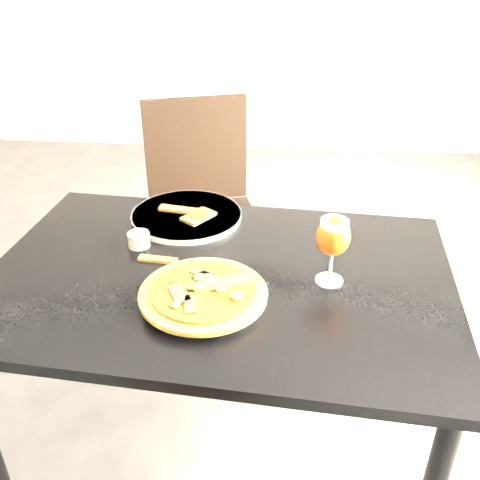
# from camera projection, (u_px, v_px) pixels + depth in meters

# --- Properties ---
(ground) EXTENTS (6.00, 6.00, 0.00)m
(ground) POSITION_uv_depth(u_px,v_px,m) (178.00, 466.00, 1.75)
(ground) COLOR #4A4A4D
(ground) RESTS_ON ground
(dining_table) EXTENTS (1.26, 0.90, 0.75)m
(dining_table) POSITION_uv_depth(u_px,v_px,m) (220.00, 300.00, 1.43)
(dining_table) COLOR black
(dining_table) RESTS_ON ground
(chair_far) EXTENTS (0.55, 0.55, 0.95)m
(chair_far) POSITION_uv_depth(u_px,v_px,m) (203.00, 210.00, 2.20)
(chair_far) COLOR black
(chair_far) RESTS_ON ground
(plate_main) EXTENTS (0.34, 0.34, 0.01)m
(plate_main) POSITION_uv_depth(u_px,v_px,m) (209.00, 294.00, 1.29)
(plate_main) COLOR white
(plate_main) RESTS_ON dining_table
(pizza) EXTENTS (0.31, 0.31, 0.03)m
(pizza) POSITION_uv_depth(u_px,v_px,m) (204.00, 292.00, 1.27)
(pizza) COLOR olive
(pizza) RESTS_ON plate_main
(plate_second) EXTENTS (0.40, 0.40, 0.02)m
(plate_second) POSITION_uv_depth(u_px,v_px,m) (187.00, 216.00, 1.65)
(plate_second) COLOR white
(plate_second) RESTS_ON dining_table
(crust_scraps) EXTENTS (0.18, 0.12, 0.01)m
(crust_scraps) POSITION_uv_depth(u_px,v_px,m) (192.00, 214.00, 1.63)
(crust_scraps) COLOR olive
(crust_scraps) RESTS_ON plate_second
(loose_crust) EXTENTS (0.11, 0.04, 0.01)m
(loose_crust) POSITION_uv_depth(u_px,v_px,m) (158.00, 259.00, 1.44)
(loose_crust) COLOR olive
(loose_crust) RESTS_ON dining_table
(sauce_cup) EXTENTS (0.06, 0.06, 0.04)m
(sauce_cup) POSITION_uv_depth(u_px,v_px,m) (139.00, 239.00, 1.50)
(sauce_cup) COLOR #B6B3A3
(sauce_cup) RESTS_ON dining_table
(beer_glass) EXTENTS (0.09, 0.09, 0.18)m
(beer_glass) POSITION_uv_depth(u_px,v_px,m) (333.00, 237.00, 1.29)
(beer_glass) COLOR #B1B7BA
(beer_glass) RESTS_ON dining_table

